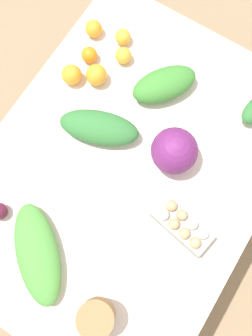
{
  "coord_description": "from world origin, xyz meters",
  "views": [
    {
      "loc": [
        0.29,
        0.18,
        2.08
      ],
      "look_at": [
        0.0,
        0.0,
        0.74
      ],
      "focal_mm": 40.0,
      "sensor_mm": 36.0,
      "label": 1
    }
  ],
  "objects_px": {
    "egg_carton": "(182,225)",
    "greens_bunch_kale": "(38,254)",
    "orange_5": "(72,75)",
    "greens_bunch_dandelion": "(164,84)",
    "cabbage_purple": "(174,151)",
    "orange_0": "(96,75)",
    "greens_bunch_beet_tops": "(99,128)",
    "orange_4": "(94,29)",
    "paper_bag": "(96,317)",
    "orange_3": "(123,37)",
    "orange_1": "(89,55)",
    "orange_2": "(123,56)"
  },
  "relations": [
    {
      "from": "egg_carton",
      "to": "orange_1",
      "type": "relative_size",
      "value": 3.65
    },
    {
      "from": "greens_bunch_beet_tops",
      "to": "orange_3",
      "type": "relative_size",
      "value": 4.67
    },
    {
      "from": "egg_carton",
      "to": "greens_bunch_kale",
      "type": "relative_size",
      "value": 0.66
    },
    {
      "from": "paper_bag",
      "to": "orange_0",
      "type": "bearing_deg",
      "value": -146.74
    },
    {
      "from": "paper_bag",
      "to": "orange_2",
      "type": "relative_size",
      "value": 1.95
    },
    {
      "from": "orange_2",
      "to": "orange_3",
      "type": "xyz_separation_m",
      "value": [
        -0.07,
        -0.05,
        -0.0
      ]
    },
    {
      "from": "cabbage_purple",
      "to": "orange_2",
      "type": "bearing_deg",
      "value": -124.03
    },
    {
      "from": "paper_bag",
      "to": "greens_bunch_kale",
      "type": "relative_size",
      "value": 0.36
    },
    {
      "from": "greens_bunch_dandelion",
      "to": "orange_5",
      "type": "relative_size",
      "value": 3.27
    },
    {
      "from": "egg_carton",
      "to": "greens_bunch_dandelion",
      "type": "distance_m",
      "value": 0.54
    },
    {
      "from": "egg_carton",
      "to": "orange_5",
      "type": "xyz_separation_m",
      "value": [
        -0.28,
        -0.65,
        -0.0
      ]
    },
    {
      "from": "orange_4",
      "to": "orange_1",
      "type": "bearing_deg",
      "value": 24.97
    },
    {
      "from": "egg_carton",
      "to": "greens_bunch_beet_tops",
      "type": "bearing_deg",
      "value": 171.8
    },
    {
      "from": "paper_bag",
      "to": "orange_4",
      "type": "relative_size",
      "value": 1.86
    },
    {
      "from": "orange_4",
      "to": "orange_3",
      "type": "bearing_deg",
      "value": 104.8
    },
    {
      "from": "orange_5",
      "to": "cabbage_purple",
      "type": "bearing_deg",
      "value": 81.9
    },
    {
      "from": "greens_bunch_kale",
      "to": "orange_3",
      "type": "distance_m",
      "value": 0.9
    },
    {
      "from": "greens_bunch_beet_tops",
      "to": "orange_4",
      "type": "relative_size",
      "value": 4.31
    },
    {
      "from": "egg_carton",
      "to": "paper_bag",
      "type": "height_order",
      "value": "paper_bag"
    },
    {
      "from": "orange_3",
      "to": "cabbage_purple",
      "type": "bearing_deg",
      "value": 52.44
    },
    {
      "from": "orange_3",
      "to": "orange_5",
      "type": "distance_m",
      "value": 0.26
    },
    {
      "from": "orange_5",
      "to": "orange_1",
      "type": "bearing_deg",
      "value": 175.83
    },
    {
      "from": "orange_3",
      "to": "orange_5",
      "type": "height_order",
      "value": "orange_5"
    },
    {
      "from": "orange_1",
      "to": "orange_4",
      "type": "relative_size",
      "value": 0.93
    },
    {
      "from": "paper_bag",
      "to": "greens_bunch_beet_tops",
      "type": "bearing_deg",
      "value": -147.61
    },
    {
      "from": "cabbage_purple",
      "to": "greens_bunch_kale",
      "type": "bearing_deg",
      "value": -21.19
    },
    {
      "from": "greens_bunch_dandelion",
      "to": "orange_4",
      "type": "distance_m",
      "value": 0.38
    },
    {
      "from": "greens_bunch_beet_tops",
      "to": "paper_bag",
      "type": "bearing_deg",
      "value": 32.39
    },
    {
      "from": "paper_bag",
      "to": "orange_5",
      "type": "distance_m",
      "value": 0.89
    },
    {
      "from": "cabbage_purple",
      "to": "orange_0",
      "type": "relative_size",
      "value": 2.03
    },
    {
      "from": "paper_bag",
      "to": "orange_1",
      "type": "distance_m",
      "value": 0.97
    },
    {
      "from": "greens_bunch_dandelion",
      "to": "orange_0",
      "type": "xyz_separation_m",
      "value": [
        0.1,
        -0.24,
        -0.01
      ]
    },
    {
      "from": "orange_0",
      "to": "orange_5",
      "type": "bearing_deg",
      "value": -59.41
    },
    {
      "from": "orange_5",
      "to": "orange_4",
      "type": "bearing_deg",
      "value": -169.17
    },
    {
      "from": "egg_carton",
      "to": "orange_3",
      "type": "distance_m",
      "value": 0.78
    },
    {
      "from": "greens_bunch_dandelion",
      "to": "orange_3",
      "type": "distance_m",
      "value": 0.27
    },
    {
      "from": "greens_bunch_dandelion",
      "to": "orange_4",
      "type": "relative_size",
      "value": 3.72
    },
    {
      "from": "cabbage_purple",
      "to": "greens_bunch_beet_tops",
      "type": "xyz_separation_m",
      "value": [
        0.06,
        -0.28,
        -0.04
      ]
    },
    {
      "from": "greens_bunch_kale",
      "to": "orange_3",
      "type": "relative_size",
      "value": 5.56
    },
    {
      "from": "greens_bunch_dandelion",
      "to": "orange_1",
      "type": "height_order",
      "value": "greens_bunch_dandelion"
    },
    {
      "from": "egg_carton",
      "to": "greens_bunch_beet_tops",
      "type": "xyz_separation_m",
      "value": [
        -0.15,
        -0.44,
        0.01
      ]
    },
    {
      "from": "orange_1",
      "to": "greens_bunch_kale",
      "type": "bearing_deg",
      "value": 20.42
    },
    {
      "from": "orange_1",
      "to": "egg_carton",
      "type": "bearing_deg",
      "value": 58.93
    },
    {
      "from": "egg_carton",
      "to": "orange_0",
      "type": "height_order",
      "value": "egg_carton"
    },
    {
      "from": "paper_bag",
      "to": "orange_3",
      "type": "distance_m",
      "value": 1.06
    },
    {
      "from": "paper_bag",
      "to": "orange_0",
      "type": "xyz_separation_m",
      "value": [
        -0.73,
        -0.48,
        -0.02
      ]
    },
    {
      "from": "egg_carton",
      "to": "orange_4",
      "type": "bearing_deg",
      "value": 154.81
    },
    {
      "from": "orange_0",
      "to": "orange_1",
      "type": "distance_m",
      "value": 0.1
    },
    {
      "from": "greens_bunch_beet_tops",
      "to": "greens_bunch_dandelion",
      "type": "height_order",
      "value": "same"
    },
    {
      "from": "greens_bunch_beet_tops",
      "to": "orange_4",
      "type": "xyz_separation_m",
      "value": [
        -0.35,
        -0.25,
        -0.01
      ]
    }
  ]
}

